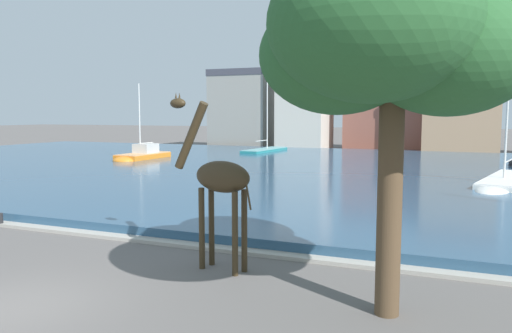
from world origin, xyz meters
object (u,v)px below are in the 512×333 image
object	(u,v)px
giraffe_statue	(218,180)
sailboat_orange	(140,157)
sailboat_white	(503,185)
sailboat_teal	(268,151)
mooring_bollard	(0,220)
shade_tree	(392,42)

from	to	relation	value
giraffe_statue	sailboat_orange	distance (m)	30.76
sailboat_white	giraffe_statue	bearing A→B (deg)	-113.71
sailboat_orange	sailboat_teal	distance (m)	14.45
mooring_bollard	sailboat_teal	bearing A→B (deg)	94.39
giraffe_statue	sailboat_white	distance (m)	20.27
shade_tree	mooring_bollard	world-z (taller)	shade_tree
sailboat_orange	mooring_bollard	size ratio (longest dim) A/B	13.55
sailboat_orange	sailboat_teal	world-z (taller)	sailboat_teal
sailboat_orange	sailboat_white	size ratio (longest dim) A/B	0.71
sailboat_orange	shade_tree	xyz separation A→B (m)	(24.13, -25.40, 5.06)
giraffe_statue	sailboat_orange	bearing A→B (deg)	129.28
sailboat_white	mooring_bollard	distance (m)	24.80
giraffe_statue	sailboat_teal	xyz separation A→B (m)	(-12.72, 36.55, -2.08)
giraffe_statue	sailboat_teal	size ratio (longest dim) A/B	0.56
sailboat_orange	sailboat_teal	xyz separation A→B (m)	(6.71, 12.79, -0.19)
sailboat_white	shade_tree	bearing A→B (deg)	-99.63
giraffe_statue	mooring_bollard	world-z (taller)	giraffe_statue
giraffe_statue	sailboat_teal	bearing A→B (deg)	109.19
sailboat_orange	shade_tree	world-z (taller)	shade_tree
sailboat_orange	sailboat_teal	size ratio (longest dim) A/B	0.79
sailboat_white	mooring_bollard	size ratio (longest dim) A/B	19.18
giraffe_statue	sailboat_orange	world-z (taller)	sailboat_orange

